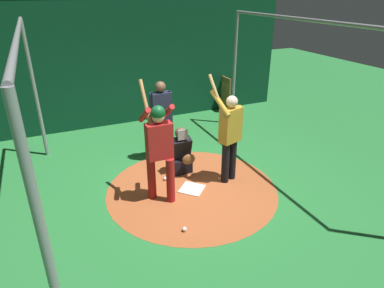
{
  "coord_description": "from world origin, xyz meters",
  "views": [
    {
      "loc": [
        4.99,
        -2.23,
        3.49
      ],
      "look_at": [
        0.0,
        0.0,
        0.95
      ],
      "focal_mm": 31.57,
      "sensor_mm": 36.0,
      "label": 1
    }
  ],
  "objects_px": {
    "batter": "(159,145)",
    "catcher": "(181,155)",
    "umpire": "(162,117)",
    "visitor": "(230,133)",
    "bat_rack": "(225,95)",
    "baseball_0": "(184,229)",
    "home_plate": "(192,189)",
    "baseball_1": "(165,179)"
  },
  "relations": [
    {
      "from": "batter",
      "to": "catcher",
      "type": "relative_size",
      "value": 2.13
    },
    {
      "from": "catcher",
      "to": "umpire",
      "type": "distance_m",
      "value": 0.94
    },
    {
      "from": "catcher",
      "to": "visitor",
      "type": "bearing_deg",
      "value": 46.71
    },
    {
      "from": "batter",
      "to": "bat_rack",
      "type": "relative_size",
      "value": 2.02
    },
    {
      "from": "visitor",
      "to": "baseball_0",
      "type": "xyz_separation_m",
      "value": [
        1.11,
        -1.4,
        -0.97
      ]
    },
    {
      "from": "umpire",
      "to": "bat_rack",
      "type": "height_order",
      "value": "umpire"
    },
    {
      "from": "home_plate",
      "to": "baseball_0",
      "type": "distance_m",
      "value": 1.23
    },
    {
      "from": "umpire",
      "to": "baseball_0",
      "type": "distance_m",
      "value": 2.72
    },
    {
      "from": "umpire",
      "to": "baseball_0",
      "type": "height_order",
      "value": "umpire"
    },
    {
      "from": "catcher",
      "to": "bat_rack",
      "type": "height_order",
      "value": "bat_rack"
    },
    {
      "from": "bat_rack",
      "to": "baseball_0",
      "type": "distance_m",
      "value": 5.95
    },
    {
      "from": "batter",
      "to": "baseball_1",
      "type": "relative_size",
      "value": 28.62
    },
    {
      "from": "umpire",
      "to": "visitor",
      "type": "distance_m",
      "value": 1.63
    },
    {
      "from": "catcher",
      "to": "baseball_1",
      "type": "xyz_separation_m",
      "value": [
        0.21,
        -0.43,
        -0.35
      ]
    },
    {
      "from": "baseball_1",
      "to": "catcher",
      "type": "bearing_deg",
      "value": 115.72
    },
    {
      "from": "catcher",
      "to": "bat_rack",
      "type": "relative_size",
      "value": 0.94
    },
    {
      "from": "visitor",
      "to": "baseball_1",
      "type": "relative_size",
      "value": 28.31
    },
    {
      "from": "home_plate",
      "to": "umpire",
      "type": "bearing_deg",
      "value": -177.02
    },
    {
      "from": "umpire",
      "to": "visitor",
      "type": "bearing_deg",
      "value": 32.17
    },
    {
      "from": "visitor",
      "to": "bat_rack",
      "type": "height_order",
      "value": "visitor"
    },
    {
      "from": "umpire",
      "to": "batter",
      "type": "bearing_deg",
      "value": -20.8
    },
    {
      "from": "visitor",
      "to": "bat_rack",
      "type": "relative_size",
      "value": 1.99
    },
    {
      "from": "bat_rack",
      "to": "batter",
      "type": "bearing_deg",
      "value": -41.69
    },
    {
      "from": "home_plate",
      "to": "batter",
      "type": "distance_m",
      "value": 1.25
    },
    {
      "from": "umpire",
      "to": "home_plate",
      "type": "bearing_deg",
      "value": 2.98
    },
    {
      "from": "baseball_0",
      "to": "baseball_1",
      "type": "relative_size",
      "value": 1.0
    },
    {
      "from": "umpire",
      "to": "visitor",
      "type": "height_order",
      "value": "visitor"
    },
    {
      "from": "catcher",
      "to": "bat_rack",
      "type": "bearing_deg",
      "value": 138.49
    },
    {
      "from": "catcher",
      "to": "baseball_1",
      "type": "height_order",
      "value": "catcher"
    },
    {
      "from": "catcher",
      "to": "umpire",
      "type": "xyz_separation_m",
      "value": [
        -0.7,
        -0.15,
        0.6
      ]
    },
    {
      "from": "umpire",
      "to": "catcher",
      "type": "bearing_deg",
      "value": 11.88
    },
    {
      "from": "home_plate",
      "to": "baseball_0",
      "type": "height_order",
      "value": "baseball_0"
    },
    {
      "from": "catcher",
      "to": "umpire",
      "type": "bearing_deg",
      "value": -168.12
    },
    {
      "from": "home_plate",
      "to": "visitor",
      "type": "xyz_separation_m",
      "value": [
        -0.04,
        0.8,
        1.0
      ]
    },
    {
      "from": "catcher",
      "to": "baseball_0",
      "type": "relative_size",
      "value": 13.41
    },
    {
      "from": "visitor",
      "to": "bat_rack",
      "type": "distance_m",
      "value": 4.29
    },
    {
      "from": "baseball_1",
      "to": "home_plate",
      "type": "bearing_deg",
      "value": 35.02
    },
    {
      "from": "home_plate",
      "to": "baseball_1",
      "type": "relative_size",
      "value": 5.68
    },
    {
      "from": "umpire",
      "to": "bat_rack",
      "type": "relative_size",
      "value": 1.68
    },
    {
      "from": "umpire",
      "to": "visitor",
      "type": "xyz_separation_m",
      "value": [
        1.38,
        0.87,
        0.01
      ]
    },
    {
      "from": "catcher",
      "to": "bat_rack",
      "type": "distance_m",
      "value": 4.11
    },
    {
      "from": "home_plate",
      "to": "baseball_0",
      "type": "relative_size",
      "value": 5.68
    }
  ]
}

